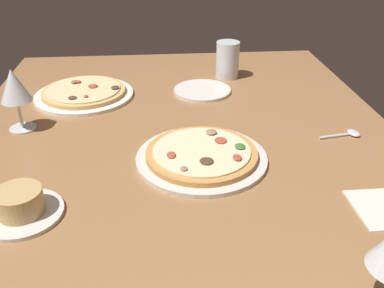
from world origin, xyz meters
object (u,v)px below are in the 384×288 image
(wine_glass_far, at_px, (14,88))
(pizza_main, at_px, (202,155))
(water_glass, at_px, (227,62))
(side_plate, at_px, (202,90))
(spoon, at_px, (349,134))
(pizza_side, at_px, (84,93))
(ramekin_on_saucer, at_px, (21,206))

(wine_glass_far, bearing_deg, pizza_main, -113.51)
(pizza_main, distance_m, water_glass, 0.54)
(side_plate, distance_m, spoon, 0.46)
(water_glass, distance_m, spoon, 0.50)
(wine_glass_far, bearing_deg, water_glass, -60.31)
(pizza_side, height_order, water_glass, water_glass)
(pizza_side, height_order, side_plate, pizza_side)
(spoon, bearing_deg, water_glass, 28.44)
(pizza_side, height_order, spoon, pizza_side)
(side_plate, xyz_separation_m, spoon, (-0.31, -0.33, 0.00))
(pizza_side, distance_m, wine_glass_far, 0.26)
(pizza_side, relative_size, ramekin_on_saucer, 1.94)
(pizza_main, height_order, spoon, pizza_main)
(pizza_main, xyz_separation_m, side_plate, (0.40, -0.04, -0.01))
(pizza_side, height_order, ramekin_on_saucer, ramekin_on_saucer)
(wine_glass_far, distance_m, side_plate, 0.54)
(wine_glass_far, relative_size, side_plate, 0.92)
(pizza_side, relative_size, wine_glass_far, 1.82)
(side_plate, bearing_deg, wine_glass_far, 113.23)
(wine_glass_far, relative_size, water_glass, 1.35)
(ramekin_on_saucer, bearing_deg, wine_glass_far, 14.22)
(ramekin_on_saucer, bearing_deg, side_plate, -34.89)
(ramekin_on_saucer, height_order, spoon, ramekin_on_saucer)
(water_glass, bearing_deg, pizza_side, 106.06)
(pizza_side, xyz_separation_m, water_glass, (0.13, -0.45, 0.04))
(pizza_main, relative_size, side_plate, 1.69)
(pizza_main, xyz_separation_m, water_glass, (0.52, -0.14, 0.04))
(pizza_side, distance_m, water_glass, 0.47)
(pizza_main, relative_size, wine_glass_far, 1.84)
(water_glass, relative_size, side_plate, 0.68)
(water_glass, distance_m, side_plate, 0.16)
(wine_glass_far, bearing_deg, side_plate, -66.77)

